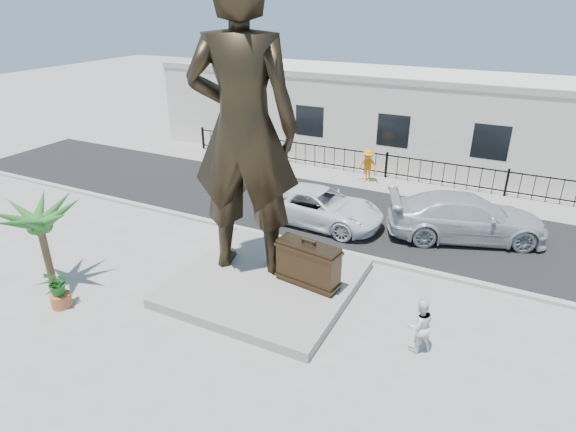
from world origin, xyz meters
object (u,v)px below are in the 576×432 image
tourist (419,325)px  car_white (319,206)px  statue (243,129)px  suitcase (308,264)px

tourist → car_white: bearing=-86.6°
tourist → car_white: tourist is taller
statue → suitcase: (2.20, -0.20, -3.77)m
suitcase → car_white: (-1.65, 4.68, -0.26)m
suitcase → tourist: 3.76m
statue → suitcase: size_ratio=4.63×
statue → tourist: statue is taller
suitcase → car_white: bearing=117.4°
statue → suitcase: bearing=158.9°
tourist → statue: bearing=-51.5°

